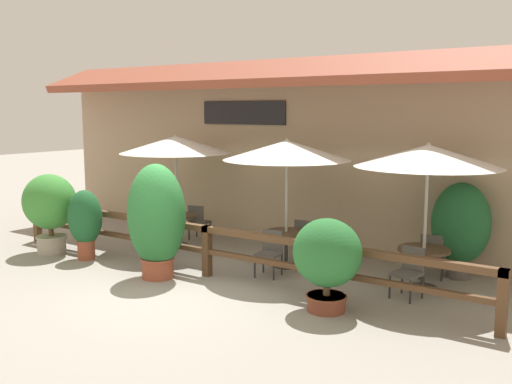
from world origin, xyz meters
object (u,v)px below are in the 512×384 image
Objects in this scene: patio_umbrella_near at (176,145)px; chair_far_streetside at (409,270)px; chair_near_wallside at (198,220)px; dining_table_middle at (286,239)px; potted_plant_entrance_palm at (85,220)px; potted_plant_small_flowering at (50,205)px; chair_middle_wallside at (306,237)px; chair_far_wallside at (432,254)px; dining_table_far at (424,256)px; patio_umbrella_middle at (287,150)px; chair_middle_streetside at (270,251)px; potted_plant_corner_fern at (156,218)px; potted_plant_tall_tropical at (327,257)px; dining_table_near at (177,221)px; chair_near_streetside at (156,231)px; potted_plant_broad_leaf at (461,225)px; patio_umbrella_far at (428,156)px.

patio_umbrella_near is 3.01× the size of chair_far_streetside.
dining_table_middle is at bearing 152.12° from chair_near_wallside.
potted_plant_small_flowering is (-1.06, -0.06, 0.22)m from potted_plant_entrance_palm.
chair_middle_wallside is 5.51m from potted_plant_small_flowering.
chair_far_wallside is (-0.02, 1.28, 0.00)m from chair_far_streetside.
dining_table_far is (5.62, -0.68, 0.10)m from chair_near_wallside.
patio_umbrella_middle is 5.30m from potted_plant_small_flowering.
chair_middle_streetside is at bearing -164.23° from chair_far_streetside.
potted_plant_corner_fern is (1.42, -2.11, -1.18)m from patio_umbrella_near.
potted_plant_tall_tropical is (4.79, -1.93, -1.45)m from patio_umbrella_near.
dining_table_near is at bearing -179.77° from dining_table_far.
chair_middle_streetside is 0.49× the size of potted_plant_small_flowering.
patio_umbrella_middle is (2.98, -0.13, 1.73)m from dining_table_near.
chair_far_streetside is at bearing -0.90° from chair_near_streetside.
patio_umbrella_middle is (2.98, -0.13, 0.00)m from patio_umbrella_near.
potted_plant_corner_fern is at bearing -176.91° from potted_plant_tall_tropical.
potted_plant_small_flowering is 0.97× the size of potted_plant_broad_leaf.
patio_umbrella_near reaches higher than dining_table_far.
dining_table_middle is at bearing 0.00° from patio_umbrella_middle.
patio_umbrella_far is 1.75× the size of potted_plant_tall_tropical.
chair_middle_wallside is (3.02, 0.57, -1.83)m from patio_umbrella_near.
potted_plant_corner_fern is at bearing -128.22° from dining_table_middle.
potted_plant_corner_fern is (-3.37, -0.18, 0.27)m from potted_plant_tall_tropical.
patio_umbrella_far is at bearing 97.90° from chair_far_streetside.
chair_near_streetside is at bearing -168.00° from chair_far_streetside.
patio_umbrella_middle is at bearing 51.78° from potted_plant_corner_fern.
dining_table_middle is at bearing -159.73° from potted_plant_broad_leaf.
chair_middle_streetside is 0.40× the size of potted_plant_corner_fern.
chair_middle_streetside is at bearing 38.23° from potted_plant_corner_fern.
potted_plant_small_flowering reaches higher than potted_plant_tall_tropical.
potted_plant_broad_leaf is at bearing 9.35° from dining_table_near.
chair_near_streetside is 2.09m from potted_plant_corner_fern.
dining_table_middle is (2.98, -0.13, -1.73)m from patio_umbrella_near.
chair_middle_streetside is at bearing 16.34° from chair_far_wallside.
patio_umbrella_middle is 3.01× the size of chair_middle_streetside.
chair_far_wallside is at bearing 167.55° from chair_near_wallside.
potted_plant_small_flowering reaches higher than chair_middle_wallside.
patio_umbrella_middle is 3.19m from dining_table_far.
chair_far_streetside reaches higher than dining_table_middle.
chair_middle_streetside is at bearing 16.87° from potted_plant_entrance_palm.
potted_plant_broad_leaf is (6.74, 2.96, 0.16)m from potted_plant_entrance_palm.
potted_plant_tall_tropical is 3.16m from potted_plant_broad_leaf.
chair_far_wallside is (2.62, 0.79, -1.83)m from patio_umbrella_middle.
dining_table_near is at bearing 177.52° from dining_table_middle.
chair_near_wallside is 1.00× the size of chair_middle_wallside.
potted_plant_tall_tropical is at bearing -44.81° from patio_umbrella_middle.
chair_far_streetside is at bearing -6.29° from patio_umbrella_near.
potted_plant_corner_fern reaches higher than potted_plant_tall_tropical.
potted_plant_entrance_palm reaches higher than chair_near_streetside.
chair_middle_wallside is 2.69m from dining_table_far.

